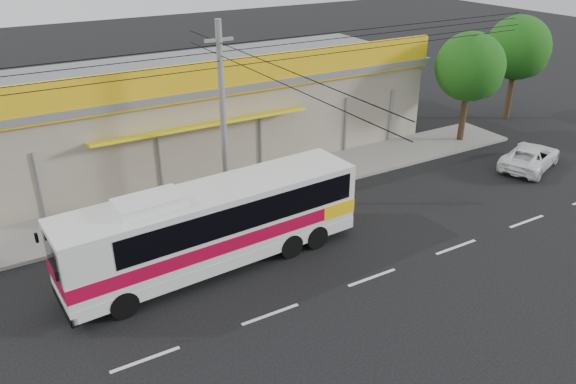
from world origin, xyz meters
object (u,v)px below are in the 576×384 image
utility_pole (220,55)px  white_car (530,156)px  coach_bus (219,220)px  tree_near (472,69)px  tree_far (520,50)px  motorbike_red (196,205)px

utility_pole → white_car: bearing=-14.9°
coach_bus → white_car: size_ratio=2.54×
coach_bus → white_car: 16.94m
tree_near → tree_far: 5.85m
tree_near → utility_pole: bearing=-178.3°
white_car → utility_pole: utility_pole is taller
tree_far → motorbike_red: bearing=-173.6°
motorbike_red → white_car: 16.68m
white_car → utility_pole: 16.32m
tree_near → tree_far: tree_far is taller
motorbike_red → tree_near: size_ratio=0.27×
tree_far → coach_bus: bearing=-164.5°
coach_bus → tree_near: size_ratio=1.79×
motorbike_red → tree_far: (21.81, 2.46, 3.66)m
white_car → tree_near: size_ratio=0.71×
tree_far → utility_pole: bearing=-174.3°
coach_bus → tree_far: 23.36m
tree_far → white_car: bearing=-132.9°
tree_near → motorbike_red: bearing=-176.9°
utility_pole → coach_bus: bearing=-117.3°
utility_pole → tree_near: size_ratio=5.63×
coach_bus → utility_pole: bearing=59.0°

